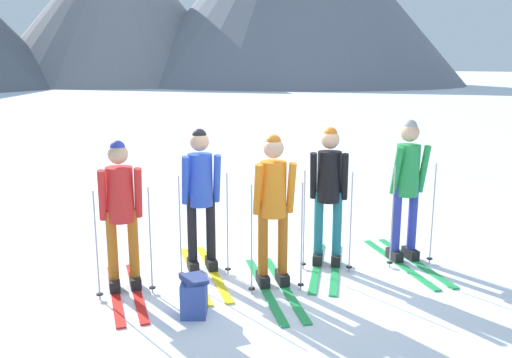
{
  "coord_description": "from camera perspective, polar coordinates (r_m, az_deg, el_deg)",
  "views": [
    {
      "loc": [
        -2.55,
        -5.17,
        2.36
      ],
      "look_at": [
        -0.04,
        0.46,
        1.05
      ],
      "focal_mm": 37.09,
      "sensor_mm": 36.0,
      "label": 1
    }
  ],
  "objects": [
    {
      "name": "skier_in_red",
      "position": [
        5.71,
        -14.35,
        -3.4
      ],
      "size": [
        0.61,
        1.61,
        1.63
      ],
      "color": "red",
      "rests_on": "ground"
    },
    {
      "name": "skier_in_green",
      "position": [
        6.63,
        15.98,
        -0.62
      ],
      "size": [
        0.61,
        1.73,
        1.75
      ],
      "color": "green",
      "rests_on": "ground"
    },
    {
      "name": "skier_in_black",
      "position": [
        6.29,
        7.84,
        -1.38
      ],
      "size": [
        1.18,
        1.53,
        1.68
      ],
      "color": "green",
      "rests_on": "ground"
    },
    {
      "name": "backpack_on_snow_front",
      "position": [
        5.28,
        -6.69,
        -12.41
      ],
      "size": [
        0.35,
        0.39,
        0.38
      ],
      "color": "#384C99",
      "rests_on": "ground"
    },
    {
      "name": "ground_plane",
      "position": [
        6.23,
        2.12,
        -10.27
      ],
      "size": [
        400.0,
        400.0,
        0.0
      ],
      "primitive_type": "plane",
      "color": "white"
    },
    {
      "name": "skier_in_blue",
      "position": [
        6.08,
        -5.97,
        -1.81
      ],
      "size": [
        0.6,
        1.78,
        1.69
      ],
      "color": "yellow",
      "rests_on": "ground"
    },
    {
      "name": "skier_in_orange",
      "position": [
        5.64,
        1.88,
        -2.93
      ],
      "size": [
        0.68,
        1.78,
        1.68
      ],
      "color": "green",
      "rests_on": "ground"
    }
  ]
}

